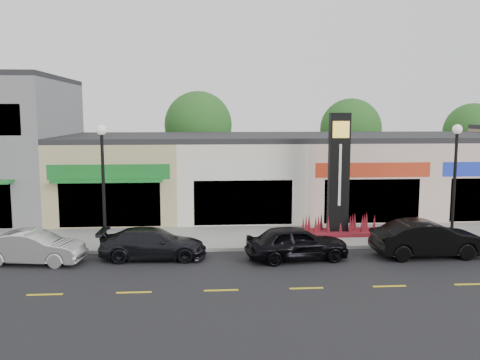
{
  "coord_description": "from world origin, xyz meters",
  "views": [
    {
      "loc": [
        -3.53,
        -20.01,
        6.12
      ],
      "look_at": [
        -1.85,
        4.0,
        2.95
      ],
      "focal_mm": 38.0,
      "sensor_mm": 36.0,
      "label": 1
    }
  ],
  "objects_px": {
    "lamp_east_near": "(455,171)",
    "car_black_conv": "(428,239)",
    "car_white_van": "(33,247)",
    "car_black_sedan": "(297,243)",
    "pylon_sign": "(338,192)",
    "lamp_west_near": "(103,174)",
    "car_dark_sedan": "(153,243)"
  },
  "relations": [
    {
      "from": "lamp_west_near",
      "to": "car_dark_sedan",
      "type": "relative_size",
      "value": 1.22
    },
    {
      "from": "car_white_van",
      "to": "car_dark_sedan",
      "type": "relative_size",
      "value": 0.91
    },
    {
      "from": "car_black_conv",
      "to": "lamp_east_near",
      "type": "bearing_deg",
      "value": -48.2
    },
    {
      "from": "lamp_east_near",
      "to": "car_black_conv",
      "type": "distance_m",
      "value": 3.85
    },
    {
      "from": "lamp_west_near",
      "to": "car_dark_sedan",
      "type": "bearing_deg",
      "value": -31.14
    },
    {
      "from": "car_white_van",
      "to": "pylon_sign",
      "type": "bearing_deg",
      "value": -67.87
    },
    {
      "from": "car_black_conv",
      "to": "car_black_sedan",
      "type": "bearing_deg",
      "value": 89.14
    },
    {
      "from": "lamp_east_near",
      "to": "car_white_van",
      "type": "relative_size",
      "value": 1.33
    },
    {
      "from": "lamp_west_near",
      "to": "lamp_east_near",
      "type": "xyz_separation_m",
      "value": [
        16.0,
        0.0,
        0.0
      ]
    },
    {
      "from": "car_white_van",
      "to": "lamp_west_near",
      "type": "bearing_deg",
      "value": -48.02
    },
    {
      "from": "lamp_east_near",
      "to": "pylon_sign",
      "type": "height_order",
      "value": "pylon_sign"
    },
    {
      "from": "car_black_conv",
      "to": "lamp_west_near",
      "type": "bearing_deg",
      "value": 80.76
    },
    {
      "from": "pylon_sign",
      "to": "lamp_east_near",
      "type": "bearing_deg",
      "value": -18.75
    },
    {
      "from": "lamp_east_near",
      "to": "car_black_conv",
      "type": "height_order",
      "value": "lamp_east_near"
    },
    {
      "from": "lamp_west_near",
      "to": "car_black_conv",
      "type": "distance_m",
      "value": 14.39
    },
    {
      "from": "lamp_east_near",
      "to": "car_black_sedan",
      "type": "distance_m",
      "value": 8.41
    },
    {
      "from": "pylon_sign",
      "to": "car_black_conv",
      "type": "height_order",
      "value": "pylon_sign"
    },
    {
      "from": "lamp_east_near",
      "to": "car_white_van",
      "type": "height_order",
      "value": "lamp_east_near"
    },
    {
      "from": "lamp_east_near",
      "to": "car_black_sedan",
      "type": "relative_size",
      "value": 1.28
    },
    {
      "from": "lamp_west_near",
      "to": "pylon_sign",
      "type": "bearing_deg",
      "value": 8.77
    },
    {
      "from": "pylon_sign",
      "to": "car_black_sedan",
      "type": "xyz_separation_m",
      "value": [
        -2.7,
        -3.65,
        -1.55
      ]
    },
    {
      "from": "car_white_van",
      "to": "car_black_sedan",
      "type": "distance_m",
      "value": 10.87
    },
    {
      "from": "car_dark_sedan",
      "to": "car_black_conv",
      "type": "distance_m",
      "value": 11.76
    },
    {
      "from": "lamp_west_near",
      "to": "car_black_sedan",
      "type": "relative_size",
      "value": 1.28
    },
    {
      "from": "lamp_west_near",
      "to": "car_black_sedan",
      "type": "xyz_separation_m",
      "value": [
        8.3,
        -1.95,
        -2.75
      ]
    },
    {
      "from": "car_dark_sedan",
      "to": "car_black_sedan",
      "type": "height_order",
      "value": "car_black_sedan"
    },
    {
      "from": "lamp_west_near",
      "to": "car_white_van",
      "type": "xyz_separation_m",
      "value": [
        -2.57,
        -1.74,
        -2.8
      ]
    },
    {
      "from": "lamp_east_near",
      "to": "car_dark_sedan",
      "type": "bearing_deg",
      "value": -174.34
    },
    {
      "from": "car_white_van",
      "to": "car_black_sedan",
      "type": "bearing_deg",
      "value": -83.22
    },
    {
      "from": "lamp_east_near",
      "to": "car_white_van",
      "type": "distance_m",
      "value": 18.86
    },
    {
      "from": "car_white_van",
      "to": "car_black_sedan",
      "type": "height_order",
      "value": "car_black_sedan"
    },
    {
      "from": "lamp_west_near",
      "to": "car_black_sedan",
      "type": "bearing_deg",
      "value": -13.25
    }
  ]
}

